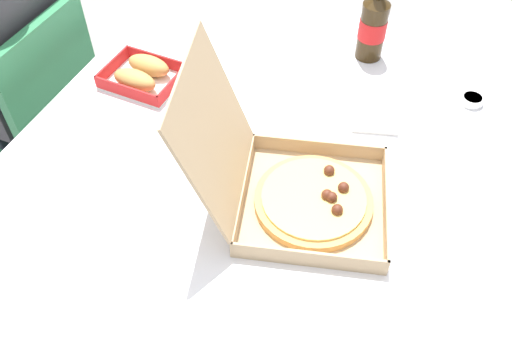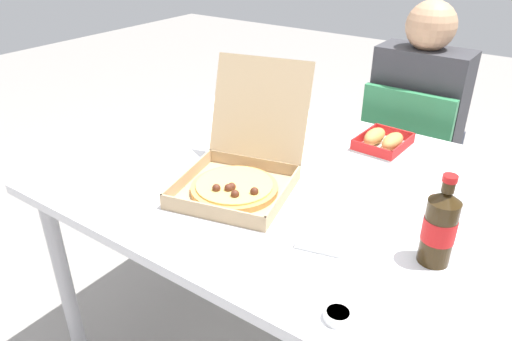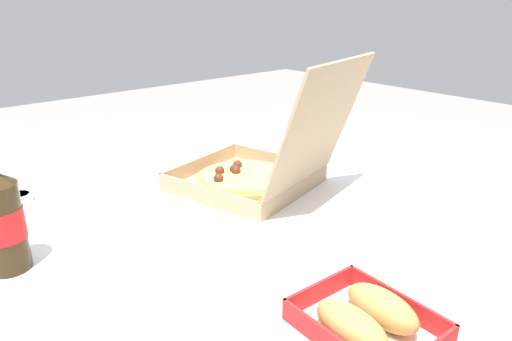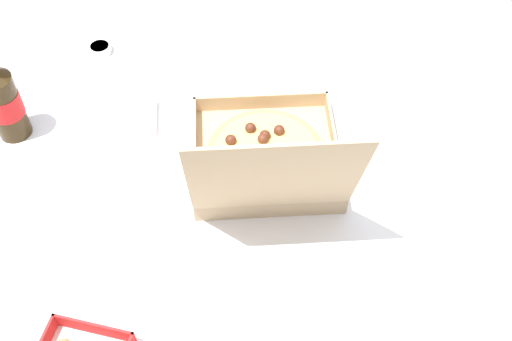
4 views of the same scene
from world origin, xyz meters
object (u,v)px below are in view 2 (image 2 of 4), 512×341
object	(u,v)px
chair	(408,162)
pizza_box_open	(240,172)
napkin_pile	(322,237)
dipping_sauce_cup	(338,315)
diner_person	(420,114)
paper_menu	(354,178)
cola_bottle	(440,227)
bread_side_box	(383,140)

from	to	relation	value
chair	pizza_box_open	distance (m)	0.99
napkin_pile	dipping_sauce_cup	distance (m)	0.26
diner_person	paper_menu	world-z (taller)	diner_person
diner_person	dipping_sauce_cup	distance (m)	1.31
cola_bottle	napkin_pile	size ratio (longest dim) A/B	2.04
pizza_box_open	bread_side_box	size ratio (longest dim) A/B	2.36
napkin_pile	pizza_box_open	bearing A→B (deg)	163.80
cola_bottle	bread_side_box	bearing A→B (deg)	122.55
cola_bottle	pizza_box_open	bearing A→B (deg)	178.43
napkin_pile	cola_bottle	bearing A→B (deg)	17.73
diner_person	pizza_box_open	xyz separation A→B (m)	(-0.22, -0.98, 0.08)
chair	dipping_sauce_cup	size ratio (longest dim) A/B	14.82
diner_person	napkin_pile	size ratio (longest dim) A/B	10.46
diner_person	chair	bearing A→B (deg)	-90.95
paper_menu	chair	bearing A→B (deg)	80.69
bread_side_box	napkin_pile	size ratio (longest dim) A/B	1.80
pizza_box_open	dipping_sauce_cup	bearing A→B (deg)	-33.06
chair	bread_side_box	bearing A→B (deg)	-87.20
paper_menu	dipping_sauce_cup	size ratio (longest dim) A/B	3.75
cola_bottle	napkin_pile	world-z (taller)	cola_bottle
dipping_sauce_cup	cola_bottle	bearing A→B (deg)	71.65
paper_menu	dipping_sauce_cup	xyz separation A→B (m)	(0.22, -0.55, 0.01)
chair	dipping_sauce_cup	bearing A→B (deg)	-78.25
cola_bottle	paper_menu	distance (m)	0.42
diner_person	paper_menu	bearing A→B (deg)	-87.27
paper_menu	napkin_pile	world-z (taller)	napkin_pile
bread_side_box	cola_bottle	size ratio (longest dim) A/B	0.88
pizza_box_open	bread_side_box	world-z (taller)	pizza_box_open
chair	napkin_pile	world-z (taller)	chair
chair	pizza_box_open	xyz separation A→B (m)	(-0.22, -0.92, 0.29)
chair	diner_person	distance (m)	0.21
chair	bread_side_box	distance (m)	0.49
bread_side_box	paper_menu	world-z (taller)	bread_side_box
chair	diner_person	bearing A→B (deg)	89.05
pizza_box_open	napkin_pile	distance (m)	0.34
diner_person	dipping_sauce_cup	world-z (taller)	diner_person
pizza_box_open	paper_menu	size ratio (longest dim) A/B	2.23
dipping_sauce_cup	chair	bearing A→B (deg)	101.75
bread_side_box	paper_menu	size ratio (longest dim) A/B	0.94
chair	diner_person	xyz separation A→B (m)	(0.00, 0.06, 0.21)
bread_side_box	dipping_sauce_cup	bearing A→B (deg)	-73.85
pizza_box_open	cola_bottle	world-z (taller)	pizza_box_open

